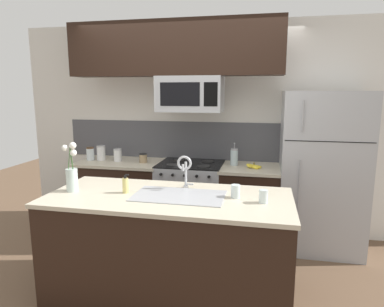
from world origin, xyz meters
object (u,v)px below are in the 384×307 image
storage_jar_squat (143,158)px  spare_glass (263,196)px  stove_range (191,200)px  storage_jar_short (118,155)px  banana_bunch (254,166)px  microwave (190,94)px  drinking_glass (236,191)px  flower_vase (72,176)px  dish_soap_bottle (125,185)px  sink_faucet (185,167)px  storage_jar_medium (101,153)px  french_press (234,157)px  storage_jar_tall (90,154)px  refrigerator (321,172)px

storage_jar_squat → spare_glass: bearing=-40.9°
stove_range → storage_jar_short: storage_jar_short is taller
stove_range → banana_bunch: (0.75, -0.06, 0.47)m
spare_glass → storage_jar_short: bearing=144.7°
microwave → drinking_glass: size_ratio=6.84×
banana_bunch → flower_vase: flower_vase is taller
dish_soap_bottle → sink_faucet: bearing=25.0°
dish_soap_bottle → spare_glass: dish_soap_bottle is taller
storage_jar_medium → drinking_glass: bearing=-33.8°
french_press → storage_jar_squat: bearing=-175.6°
stove_range → french_press: 0.75m
storage_jar_short → banana_bunch: 1.67m
storage_jar_squat → french_press: bearing=4.4°
storage_jar_medium → stove_range: bearing=-0.6°
storage_jar_tall → banana_bunch: 2.04m
storage_jar_short → dish_soap_bottle: dish_soap_bottle is taller
french_press → dish_soap_bottle: (-0.81, -1.31, -0.03)m
dish_soap_bottle → drinking_glass: 0.94m
spare_glass → flower_vase: 1.64m
refrigerator → banana_bunch: 0.74m
storage_jar_tall → sink_faucet: 1.78m
refrigerator → dish_soap_bottle: (-1.79, -1.27, 0.09)m
french_press → flower_vase: flower_vase is taller
refrigerator → flower_vase: (-2.26, -1.32, 0.16)m
dish_soap_bottle → banana_bunch: bearing=48.7°
sink_faucet → drinking_glass: size_ratio=2.81×
storage_jar_tall → banana_bunch: (2.04, -0.04, -0.06)m
microwave → french_press: size_ratio=2.79×
storage_jar_medium → banana_bunch: storage_jar_medium is taller
storage_jar_tall → french_press: french_press is taller
refrigerator → stove_range: bearing=-179.2°
drinking_glass → refrigerator: bearing=54.9°
microwave → flower_vase: (-0.78, -1.28, -0.69)m
banana_bunch → french_press: french_press is taller
refrigerator → flower_vase: bearing=-149.7°
spare_glass → flower_vase: (-1.64, -0.02, 0.09)m
microwave → flower_vase: microwave is taller
storage_jar_squat → french_press: 1.11m
banana_bunch → drinking_glass: drinking_glass is taller
storage_jar_short → storage_jar_squat: (0.34, -0.01, -0.02)m
stove_range → storage_jar_medium: 1.28m
microwave → drinking_glass: bearing=-61.6°
storage_jar_medium → storage_jar_short: (0.24, -0.03, -0.01)m
storage_jar_tall → refrigerator: bearing=0.8°
dish_soap_bottle → flower_vase: flower_vase is taller
storage_jar_squat → drinking_glass: size_ratio=1.02×
storage_jar_short → drinking_glass: bearing=-37.0°
flower_vase → storage_jar_short: bearing=96.6°
french_press → sink_faucet: size_ratio=0.87×
stove_range → storage_jar_tall: (-1.29, -0.02, 0.53)m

